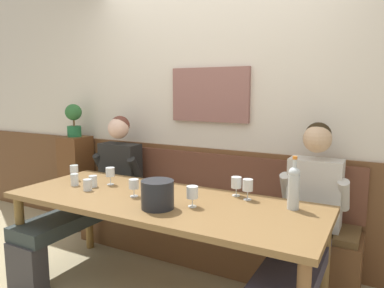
# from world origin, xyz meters

# --- Properties ---
(room_wall_back) EXTENTS (6.80, 0.12, 2.80)m
(room_wall_back) POSITION_xyz_m (-0.00, 1.09, 1.40)
(room_wall_back) COLOR beige
(room_wall_back) RESTS_ON ground
(wood_wainscot_panel) EXTENTS (6.80, 0.03, 0.98)m
(wood_wainscot_panel) POSITION_xyz_m (0.00, 1.04, 0.49)
(wood_wainscot_panel) COLOR brown
(wood_wainscot_panel) RESTS_ON ground
(wall_bench) EXTENTS (2.59, 0.42, 0.94)m
(wall_bench) POSITION_xyz_m (0.00, 0.83, 0.28)
(wall_bench) COLOR brown
(wall_bench) RESTS_ON ground
(dining_table) EXTENTS (2.29, 0.87, 0.75)m
(dining_table) POSITION_xyz_m (0.00, 0.14, 0.67)
(dining_table) COLOR brown
(dining_table) RESTS_ON ground
(person_center_left_seat) EXTENTS (0.51, 1.29, 1.27)m
(person_center_left_seat) POSITION_xyz_m (-0.93, 0.44, 0.61)
(person_center_left_seat) COLOR #353334
(person_center_left_seat) RESTS_ON ground
(person_left_seat) EXTENTS (0.49, 1.29, 1.28)m
(person_left_seat) POSITION_xyz_m (0.94, 0.45, 0.62)
(person_left_seat) COLOR #263437
(person_left_seat) RESTS_ON ground
(ice_bucket) EXTENTS (0.22, 0.22, 0.19)m
(ice_bucket) POSITION_xyz_m (0.09, -0.04, 0.84)
(ice_bucket) COLOR black
(ice_bucket) RESTS_ON dining_table
(wine_bottle_green_tall) EXTENTS (0.08, 0.08, 0.35)m
(wine_bottle_green_tall) POSITION_xyz_m (0.88, 0.37, 0.90)
(wine_bottle_green_tall) COLOR silver
(wine_bottle_green_tall) RESTS_ON dining_table
(wine_glass_center_rear) EXTENTS (0.07, 0.07, 0.13)m
(wine_glass_center_rear) POSITION_xyz_m (-0.95, 0.23, 0.84)
(wine_glass_center_rear) COLOR silver
(wine_glass_center_rear) RESTS_ON dining_table
(wine_glass_mid_left) EXTENTS (0.07, 0.07, 0.15)m
(wine_glass_mid_left) POSITION_xyz_m (0.55, 0.42, 0.85)
(wine_glass_mid_left) COLOR silver
(wine_glass_mid_left) RESTS_ON dining_table
(wine_glass_by_bottle) EXTENTS (0.08, 0.08, 0.14)m
(wine_glass_by_bottle) POSITION_xyz_m (0.28, 0.10, 0.84)
(wine_glass_by_bottle) COLOR silver
(wine_glass_by_bottle) RESTS_ON dining_table
(wine_glass_center_front) EXTENTS (0.07, 0.07, 0.13)m
(wine_glass_center_front) POSITION_xyz_m (-0.21, 0.10, 0.84)
(wine_glass_center_front) COLOR silver
(wine_glass_center_front) RESTS_ON dining_table
(wine_glass_right_end) EXTENTS (0.07, 0.07, 0.14)m
(wine_glass_right_end) POSITION_xyz_m (-0.58, 0.27, 0.85)
(wine_glass_right_end) COLOR silver
(wine_glass_right_end) RESTS_ON dining_table
(wine_glass_left_end) EXTENTS (0.08, 0.08, 0.14)m
(wine_glass_left_end) POSITION_xyz_m (0.44, 0.47, 0.84)
(wine_glass_left_end) COLOR silver
(wine_glass_left_end) RESTS_ON dining_table
(water_tumbler_center) EXTENTS (0.06, 0.06, 0.10)m
(water_tumbler_center) POSITION_xyz_m (-0.82, 0.11, 0.80)
(water_tumbler_center) COLOR silver
(water_tumbler_center) RESTS_ON dining_table
(water_tumbler_right) EXTENTS (0.07, 0.07, 0.09)m
(water_tumbler_right) POSITION_xyz_m (-0.66, 0.15, 0.79)
(water_tumbler_right) COLOR silver
(water_tumbler_right) RESTS_ON dining_table
(water_tumbler_left) EXTENTS (0.07, 0.07, 0.09)m
(water_tumbler_left) POSITION_xyz_m (-0.62, 0.05, 0.79)
(water_tumbler_left) COLOR silver
(water_tumbler_left) RESTS_ON dining_table
(corner_pedestal) EXTENTS (0.28, 0.28, 1.02)m
(corner_pedestal) POSITION_xyz_m (-1.60, 0.86, 0.51)
(corner_pedestal) COLOR brown
(corner_pedestal) RESTS_ON ground
(potted_plant) EXTENTS (0.18, 0.18, 0.35)m
(potted_plant) POSITION_xyz_m (-1.60, 0.86, 1.22)
(potted_plant) COLOR #1F6336
(potted_plant) RESTS_ON corner_pedestal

